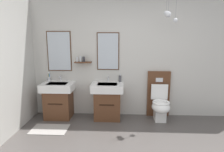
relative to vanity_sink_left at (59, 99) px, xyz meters
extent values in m
cube|color=beige|center=(1.71, 0.28, 0.88)|extent=(4.82, 0.12, 2.58)
cube|color=#4C301E|center=(0.00, 0.21, 1.01)|extent=(0.52, 0.02, 0.86)
cube|color=silver|center=(0.00, 0.20, 1.01)|extent=(0.48, 0.01, 0.82)
cube|color=#4C301E|center=(1.06, 0.21, 1.01)|extent=(0.48, 0.02, 0.80)
cube|color=silver|center=(1.06, 0.20, 1.01)|extent=(0.44, 0.01, 0.76)
cube|color=#56331E|center=(0.53, 0.14, 0.78)|extent=(0.36, 0.14, 0.02)
cylinder|color=silver|center=(0.41, 0.12, 0.85)|extent=(0.05, 0.05, 0.11)
cylinder|color=silver|center=(0.47, 0.13, 0.86)|extent=(0.05, 0.05, 0.12)
cylinder|color=#333338|center=(0.54, 0.13, 0.85)|extent=(0.05, 0.05, 0.11)
cylinder|color=gray|center=(2.35, -0.10, 1.92)|extent=(0.01, 0.01, 0.51)
sphere|color=silver|center=(2.35, -0.10, 1.62)|extent=(0.09, 0.09, 0.09)
cylinder|color=gray|center=(2.17, -0.13, 1.99)|extent=(0.01, 0.01, 0.38)
sphere|color=silver|center=(2.17, -0.13, 1.74)|extent=(0.09, 0.09, 0.09)
cylinder|color=gray|center=(2.19, -0.19, 1.97)|extent=(0.01, 0.01, 0.41)
sphere|color=silver|center=(2.19, -0.19, 1.72)|extent=(0.11, 0.11, 0.11)
cube|color=#9E9993|center=(0.00, -0.60, -0.40)|extent=(0.68, 0.44, 0.01)
cube|color=#56331E|center=(0.00, 0.00, -0.11)|extent=(0.54, 0.46, 0.60)
cube|color=black|center=(0.00, -0.24, -0.03)|extent=(0.30, 0.01, 0.02)
cube|color=white|center=(0.00, 0.00, 0.27)|extent=(0.66, 0.51, 0.16)
cube|color=silver|center=(0.00, -0.03, 0.34)|extent=(0.41, 0.28, 0.03)
cylinder|color=silver|center=(0.00, 0.21, 0.41)|extent=(0.03, 0.03, 0.11)
cylinder|color=silver|center=(0.00, 0.15, 0.46)|extent=(0.02, 0.11, 0.02)
cube|color=#56331E|center=(1.06, 0.00, -0.11)|extent=(0.54, 0.46, 0.60)
cube|color=black|center=(1.06, -0.24, -0.03)|extent=(0.30, 0.01, 0.02)
cube|color=white|center=(1.06, 0.00, 0.27)|extent=(0.66, 0.51, 0.16)
cube|color=silver|center=(1.06, -0.03, 0.34)|extent=(0.41, 0.28, 0.03)
cylinder|color=silver|center=(1.06, 0.21, 0.41)|extent=(0.03, 0.03, 0.11)
cylinder|color=silver|center=(1.06, 0.15, 0.46)|extent=(0.02, 0.11, 0.02)
cube|color=#56331E|center=(2.16, 0.20, 0.09)|extent=(0.48, 0.10, 1.00)
cube|color=silver|center=(2.16, 0.15, 0.41)|extent=(0.15, 0.01, 0.09)
cube|color=white|center=(2.16, -0.06, -0.24)|extent=(0.22, 0.30, 0.34)
ellipsoid|color=white|center=(2.16, -0.14, -0.09)|extent=(0.37, 0.46, 0.24)
torus|color=white|center=(2.16, -0.14, 0.01)|extent=(0.35, 0.35, 0.04)
cube|color=white|center=(2.16, 0.08, 0.17)|extent=(0.35, 0.03, 0.33)
cylinder|color=silver|center=(-0.25, 0.18, 0.40)|extent=(0.07, 0.07, 0.09)
cylinder|color=#2D84DB|center=(-0.24, 0.17, 0.46)|extent=(0.02, 0.03, 0.17)
cube|color=white|center=(-0.23, 0.16, 0.54)|extent=(0.01, 0.02, 0.03)
cylinder|color=#2D84DB|center=(-0.26, 0.19, 0.46)|extent=(0.01, 0.02, 0.17)
cube|color=white|center=(-0.25, 0.19, 0.54)|extent=(0.01, 0.02, 0.03)
cylinder|color=yellow|center=(-0.26, 0.16, 0.46)|extent=(0.02, 0.02, 0.17)
cube|color=white|center=(-0.25, 0.16, 0.55)|extent=(0.01, 0.02, 0.03)
cylinder|color=#4C4C51|center=(1.32, 0.19, 0.42)|extent=(0.06, 0.06, 0.14)
cylinder|color=silver|center=(1.32, 0.19, 0.51)|extent=(0.02, 0.02, 0.04)
camera|label=1|loc=(1.34, -3.97, 1.30)|focal=31.32mm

